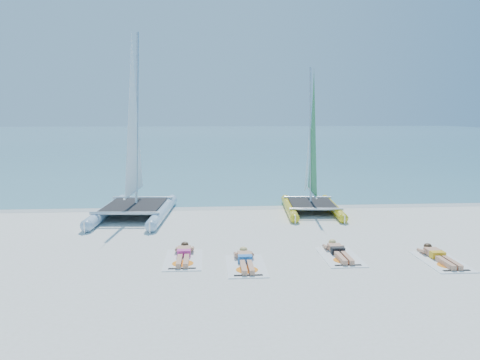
{
  "coord_description": "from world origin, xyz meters",
  "views": [
    {
      "loc": [
        -1.37,
        -13.84,
        3.94
      ],
      "look_at": [
        -0.31,
        1.2,
        1.75
      ],
      "focal_mm": 35.0,
      "sensor_mm": 36.0,
      "label": 1
    }
  ],
  "objects_px": {
    "towel_a": "(183,260)",
    "sunbather_a": "(184,254)",
    "towel_c": "(340,257)",
    "towel_b": "(246,266)",
    "sunbather_b": "(245,259)",
    "towel_d": "(442,261)",
    "catamaran_blue": "(134,159)",
    "catamaran_yellow": "(311,164)",
    "sunbather_c": "(338,251)",
    "sunbather_d": "(438,255)"
  },
  "relations": [
    {
      "from": "towel_a",
      "to": "sunbather_a",
      "type": "distance_m",
      "value": 0.22
    },
    {
      "from": "towel_a",
      "to": "towel_c",
      "type": "bearing_deg",
      "value": -0.58
    },
    {
      "from": "sunbather_a",
      "to": "towel_b",
      "type": "xyz_separation_m",
      "value": [
        1.63,
        -0.81,
        -0.11
      ]
    },
    {
      "from": "sunbather_b",
      "to": "towel_d",
      "type": "distance_m",
      "value": 5.23
    },
    {
      "from": "catamaran_blue",
      "to": "towel_c",
      "type": "height_order",
      "value": "catamaran_blue"
    },
    {
      "from": "sunbather_b",
      "to": "catamaran_yellow",
      "type": "bearing_deg",
      "value": 64.51
    },
    {
      "from": "towel_b",
      "to": "catamaran_blue",
      "type": "bearing_deg",
      "value": 120.98
    },
    {
      "from": "catamaran_yellow",
      "to": "sunbather_b",
      "type": "distance_m",
      "value": 7.63
    },
    {
      "from": "catamaran_blue",
      "to": "towel_a",
      "type": "distance_m",
      "value": 6.37
    },
    {
      "from": "towel_b",
      "to": "sunbather_c",
      "type": "distance_m",
      "value": 2.75
    },
    {
      "from": "catamaran_blue",
      "to": "sunbather_c",
      "type": "bearing_deg",
      "value": -36.32
    },
    {
      "from": "towel_a",
      "to": "sunbather_c",
      "type": "relative_size",
      "value": 1.07
    },
    {
      "from": "sunbather_a",
      "to": "towel_d",
      "type": "bearing_deg",
      "value": -6.88
    },
    {
      "from": "sunbather_d",
      "to": "catamaran_blue",
      "type": "bearing_deg",
      "value": 145.98
    },
    {
      "from": "towel_a",
      "to": "towel_c",
      "type": "height_order",
      "value": "same"
    },
    {
      "from": "towel_a",
      "to": "towel_c",
      "type": "xyz_separation_m",
      "value": [
        4.28,
        -0.04,
        0.0
      ]
    },
    {
      "from": "catamaran_yellow",
      "to": "towel_d",
      "type": "bearing_deg",
      "value": -69.25
    },
    {
      "from": "towel_b",
      "to": "catamaran_yellow",
      "type": "bearing_deg",
      "value": 65.13
    },
    {
      "from": "sunbather_a",
      "to": "towel_b",
      "type": "height_order",
      "value": "sunbather_a"
    },
    {
      "from": "towel_a",
      "to": "towel_d",
      "type": "relative_size",
      "value": 1.0
    },
    {
      "from": "catamaran_yellow",
      "to": "sunbather_d",
      "type": "relative_size",
      "value": 3.45
    },
    {
      "from": "towel_c",
      "to": "catamaran_yellow",
      "type": "bearing_deg",
      "value": 85.0
    },
    {
      "from": "sunbather_d",
      "to": "towel_c",
      "type": "bearing_deg",
      "value": 171.19
    },
    {
      "from": "sunbather_a",
      "to": "sunbather_c",
      "type": "height_order",
      "value": "same"
    },
    {
      "from": "towel_d",
      "to": "sunbather_a",
      "type": "bearing_deg",
      "value": 173.12
    },
    {
      "from": "catamaran_yellow",
      "to": "sunbather_a",
      "type": "height_order",
      "value": "catamaran_yellow"
    },
    {
      "from": "catamaran_yellow",
      "to": "sunbather_c",
      "type": "height_order",
      "value": "catamaran_yellow"
    },
    {
      "from": "sunbather_b",
      "to": "sunbather_d",
      "type": "xyz_separation_m",
      "value": [
        5.23,
        -0.02,
        0.0
      ]
    },
    {
      "from": "towel_a",
      "to": "sunbather_b",
      "type": "xyz_separation_m",
      "value": [
        1.63,
        -0.42,
        0.11
      ]
    },
    {
      "from": "catamaran_yellow",
      "to": "sunbather_a",
      "type": "distance_m",
      "value": 7.97
    },
    {
      "from": "towel_a",
      "to": "sunbather_b",
      "type": "distance_m",
      "value": 1.69
    },
    {
      "from": "catamaran_yellow",
      "to": "sunbather_a",
      "type": "relative_size",
      "value": 3.45
    },
    {
      "from": "towel_b",
      "to": "towel_a",
      "type": "bearing_deg",
      "value": 159.34
    },
    {
      "from": "towel_a",
      "to": "sunbather_d",
      "type": "xyz_separation_m",
      "value": [
        6.86,
        -0.44,
        0.11
      ]
    },
    {
      "from": "towel_c",
      "to": "sunbather_a",
      "type": "bearing_deg",
      "value": 176.85
    },
    {
      "from": "sunbather_a",
      "to": "sunbather_b",
      "type": "distance_m",
      "value": 1.75
    },
    {
      "from": "catamaran_yellow",
      "to": "sunbather_b",
      "type": "xyz_separation_m",
      "value": [
        -3.2,
        -6.7,
        -1.76
      ]
    },
    {
      "from": "catamaran_blue",
      "to": "sunbather_c",
      "type": "height_order",
      "value": "catamaran_blue"
    },
    {
      "from": "towel_b",
      "to": "sunbather_d",
      "type": "height_order",
      "value": "sunbather_d"
    },
    {
      "from": "towel_a",
      "to": "sunbather_d",
      "type": "bearing_deg",
      "value": -3.7
    },
    {
      "from": "towel_b",
      "to": "towel_d",
      "type": "bearing_deg",
      "value": -0.22
    },
    {
      "from": "catamaran_yellow",
      "to": "towel_d",
      "type": "height_order",
      "value": "catamaran_yellow"
    },
    {
      "from": "catamaran_blue",
      "to": "towel_c",
      "type": "bearing_deg",
      "value": -37.3
    },
    {
      "from": "sunbather_c",
      "to": "sunbather_d",
      "type": "distance_m",
      "value": 2.65
    },
    {
      "from": "catamaran_blue",
      "to": "sunbather_a",
      "type": "distance_m",
      "value": 6.16
    },
    {
      "from": "catamaran_blue",
      "to": "sunbather_b",
      "type": "distance_m",
      "value": 7.39
    },
    {
      "from": "catamaran_blue",
      "to": "sunbather_a",
      "type": "height_order",
      "value": "catamaran_blue"
    },
    {
      "from": "sunbather_a",
      "to": "towel_c",
      "type": "distance_m",
      "value": 4.28
    },
    {
      "from": "catamaran_blue",
      "to": "towel_d",
      "type": "bearing_deg",
      "value": -30.63
    },
    {
      "from": "towel_b",
      "to": "towel_d",
      "type": "relative_size",
      "value": 1.0
    }
  ]
}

